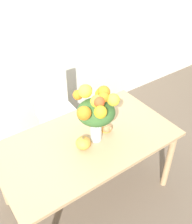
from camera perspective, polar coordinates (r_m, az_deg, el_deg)
name	(u,v)px	position (r m, az deg, el deg)	size (l,w,h in m)	color
ground_plane	(89,193)	(2.75, -1.62, -17.13)	(12.00, 12.00, 0.00)	brown
wall_back	(18,25)	(2.84, -16.69, 17.74)	(8.00, 0.06, 2.70)	silver
dining_table	(87,148)	(2.26, -1.90, -7.82)	(1.50, 0.83, 0.72)	tan
flower_vase	(96,110)	(2.01, -0.03, 0.53)	(0.38, 0.40, 0.50)	silver
pumpkin	(83,143)	(2.11, -2.76, -6.74)	(0.12, 0.12, 0.11)	gold
turkey_figurine	(107,127)	(2.26, 2.35, -3.32)	(0.09, 0.13, 0.08)	#A87A4C
dining_chair_near_window	(57,110)	(2.90, -8.50, 0.47)	(0.44, 0.44, 1.00)	silver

